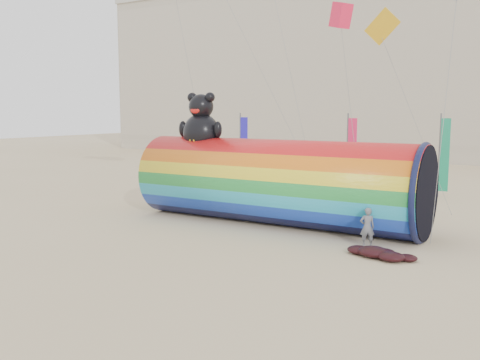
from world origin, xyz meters
The scene contains 6 objects.
ground centered at (0.00, 0.00, 0.00)m, with size 160.00×160.00×0.00m, color #CCB58C.
hotel_building centered at (-12.00, 45.95, 10.31)m, with size 60.40×15.40×20.60m.
windsock_assembly centered at (0.78, 4.38, 2.12)m, with size 13.84×4.21×6.38m.
kite_handler centered at (5.91, 2.28, 0.80)m, with size 0.58×0.38×1.59m, color slate.
fabric_bundle centered at (6.80, 1.00, 0.17)m, with size 2.62×1.35×0.41m.
festival_banners centered at (-0.03, 14.97, 2.64)m, with size 13.69×2.58×5.20m.
Camera 1 is at (12.35, -17.97, 5.38)m, focal length 40.00 mm.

